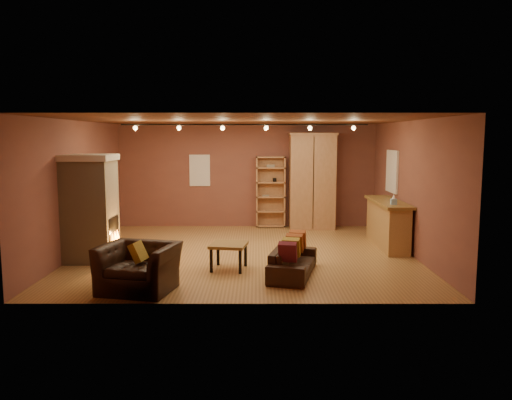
{
  "coord_description": "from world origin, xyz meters",
  "views": [
    {
      "loc": [
        0.25,
        -10.4,
        2.46
      ],
      "look_at": [
        0.24,
        0.2,
        1.12
      ],
      "focal_mm": 35.0,
      "sensor_mm": 36.0,
      "label": 1
    }
  ],
  "objects_px": {
    "loveseat": "(293,256)",
    "bar_counter": "(387,223)",
    "bookcase": "(271,191)",
    "armoire": "(312,181)",
    "armchair": "(139,260)",
    "coffee_table": "(229,247)",
    "fireplace": "(91,208)"
  },
  "relations": [
    {
      "from": "armoire",
      "to": "coffee_table",
      "type": "bearing_deg",
      "value": -115.49
    },
    {
      "from": "armoire",
      "to": "bar_counter",
      "type": "distance_m",
      "value": 2.8
    },
    {
      "from": "bar_counter",
      "to": "loveseat",
      "type": "xyz_separation_m",
      "value": [
        -2.29,
        -2.33,
        -0.18
      ]
    },
    {
      "from": "fireplace",
      "to": "bar_counter",
      "type": "height_order",
      "value": "fireplace"
    },
    {
      "from": "loveseat",
      "to": "bar_counter",
      "type": "bearing_deg",
      "value": -31.07
    },
    {
      "from": "bookcase",
      "to": "loveseat",
      "type": "height_order",
      "value": "bookcase"
    },
    {
      "from": "loveseat",
      "to": "armchair",
      "type": "xyz_separation_m",
      "value": [
        -2.55,
        -0.91,
        0.16
      ]
    },
    {
      "from": "bar_counter",
      "to": "coffee_table",
      "type": "relative_size",
      "value": 2.95
    },
    {
      "from": "bar_counter",
      "to": "armoire",
      "type": "bearing_deg",
      "value": 122.53
    },
    {
      "from": "bar_counter",
      "to": "loveseat",
      "type": "bearing_deg",
      "value": -134.55
    },
    {
      "from": "bookcase",
      "to": "armoire",
      "type": "height_order",
      "value": "armoire"
    },
    {
      "from": "armoire",
      "to": "loveseat",
      "type": "xyz_separation_m",
      "value": [
        -0.84,
        -4.6,
        -0.94
      ]
    },
    {
      "from": "armchair",
      "to": "bar_counter",
      "type": "bearing_deg",
      "value": 46.22
    },
    {
      "from": "bar_counter",
      "to": "armchair",
      "type": "xyz_separation_m",
      "value": [
        -4.84,
        -3.24,
        -0.02
      ]
    },
    {
      "from": "bar_counter",
      "to": "bookcase",
      "type": "bearing_deg",
      "value": 135.68
    },
    {
      "from": "bar_counter",
      "to": "armchair",
      "type": "relative_size",
      "value": 1.69
    },
    {
      "from": "bookcase",
      "to": "loveseat",
      "type": "xyz_separation_m",
      "value": [
        0.27,
        -4.83,
        -0.64
      ]
    },
    {
      "from": "bookcase",
      "to": "armoire",
      "type": "bearing_deg",
      "value": -11.4
    },
    {
      "from": "loveseat",
      "to": "coffee_table",
      "type": "relative_size",
      "value": 2.37
    },
    {
      "from": "armoire",
      "to": "loveseat",
      "type": "relative_size",
      "value": 1.46
    },
    {
      "from": "coffee_table",
      "to": "armchair",
      "type": "bearing_deg",
      "value": -136.63
    },
    {
      "from": "fireplace",
      "to": "armchair",
      "type": "height_order",
      "value": "fireplace"
    },
    {
      "from": "bookcase",
      "to": "armchair",
      "type": "height_order",
      "value": "bookcase"
    },
    {
      "from": "armchair",
      "to": "armoire",
      "type": "bearing_deg",
      "value": 70.86
    },
    {
      "from": "fireplace",
      "to": "armoire",
      "type": "bearing_deg",
      "value": 36.34
    },
    {
      "from": "bookcase",
      "to": "armchair",
      "type": "bearing_deg",
      "value": -111.65
    },
    {
      "from": "bookcase",
      "to": "armchair",
      "type": "distance_m",
      "value": 6.2
    },
    {
      "from": "armoire",
      "to": "bar_counter",
      "type": "height_order",
      "value": "armoire"
    },
    {
      "from": "armchair",
      "to": "fireplace",
      "type": "bearing_deg",
      "value": 137.5
    },
    {
      "from": "armchair",
      "to": "coffee_table",
      "type": "xyz_separation_m",
      "value": [
        1.38,
        1.3,
        -0.09
      ]
    },
    {
      "from": "armoire",
      "to": "coffee_table",
      "type": "height_order",
      "value": "armoire"
    },
    {
      "from": "armoire",
      "to": "loveseat",
      "type": "height_order",
      "value": "armoire"
    }
  ]
}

